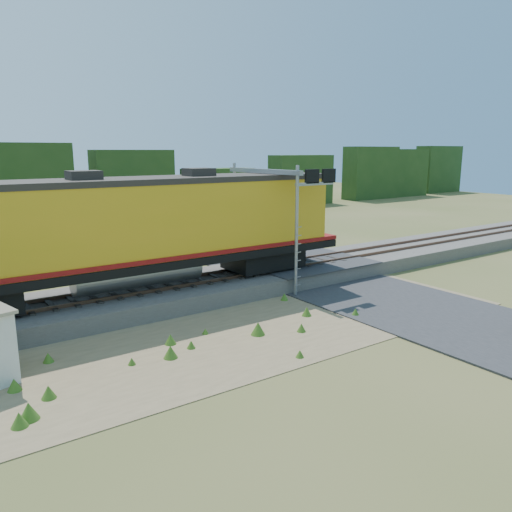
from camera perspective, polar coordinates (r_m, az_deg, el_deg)
ground at (r=20.60m, az=1.90°, el=-8.40°), size 140.00×140.00×0.00m
ballast at (r=25.29m, az=-6.29°, el=-3.62°), size 70.00×5.00×0.80m
rails at (r=25.17m, az=-6.31°, el=-2.57°), size 70.00×1.54×0.16m
dirt_shoulder at (r=19.93m, az=-3.64°, el=-9.09°), size 26.00×8.00×0.03m
road at (r=25.65m, az=13.53°, el=-4.39°), size 7.00×66.00×0.86m
tree_line_north at (r=54.83m, az=-22.81°, el=6.76°), size 130.00×3.00×6.50m
weed_clumps at (r=18.93m, az=-6.94°, el=-10.38°), size 15.00×6.20×0.56m
locomotive at (r=23.14m, az=-14.24°, el=3.08°), size 21.81×3.33×5.63m
signal_gantry at (r=26.19m, az=2.23°, el=7.00°), size 2.57×6.20×6.48m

